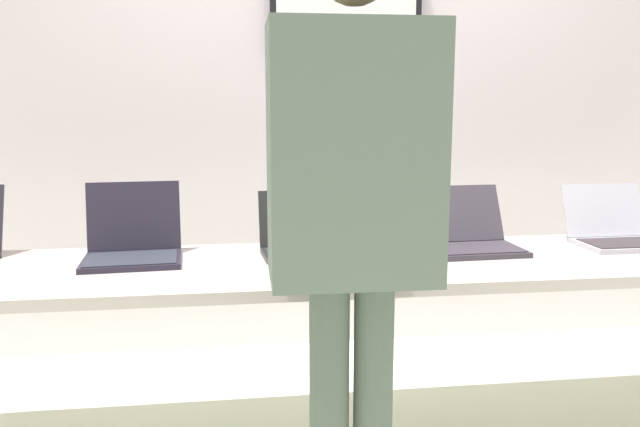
# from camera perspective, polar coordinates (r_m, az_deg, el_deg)

# --- Properties ---
(back_wall) EXTENTS (8.00, 0.11, 2.75)m
(back_wall) POSITION_cam_1_polar(r_m,az_deg,el_deg) (3.44, 0.89, 10.98)
(back_wall) COLOR silver
(back_wall) RESTS_ON ground
(workbench) EXTENTS (3.57, 0.70, 0.74)m
(workbench) POSITION_cam_1_polar(r_m,az_deg,el_deg) (2.41, 4.82, -5.14)
(workbench) COLOR #B1A39E
(workbench) RESTS_ON ground
(laptop_station_1) EXTENTS (0.37, 0.34, 0.28)m
(laptop_station_1) POSITION_cam_1_polar(r_m,az_deg,el_deg) (2.48, -16.28, -2.52)
(laptop_station_1) COLOR #23202D
(laptop_station_1) RESTS_ON workbench
(laptop_station_2) EXTENTS (0.32, 0.29, 0.24)m
(laptop_station_2) POSITION_cam_1_polar(r_m,az_deg,el_deg) (2.47, -1.69, -2.37)
(laptop_station_2) COLOR #242526
(laptop_station_2) RESTS_ON workbench
(laptop_station_3) EXTENTS (0.39, 0.37, 0.24)m
(laptop_station_3) POSITION_cam_1_polar(r_m,az_deg,el_deg) (2.62, 12.92, -1.93)
(laptop_station_3) COLOR #37333C
(laptop_station_3) RESTS_ON workbench
(laptop_station_4) EXTENTS (0.36, 0.33, 0.23)m
(laptop_station_4) POSITION_cam_1_polar(r_m,az_deg,el_deg) (2.91, 24.77, -1.42)
(laptop_station_4) COLOR #AFAEBA
(laptop_station_4) RESTS_ON workbench
(person) EXTENTS (0.44, 0.58, 1.74)m
(person) POSITION_cam_1_polar(r_m,az_deg,el_deg) (1.70, 2.89, 1.22)
(person) COLOR #556458
(person) RESTS_ON ground
(paper_sheet) EXTENTS (0.22, 0.30, 0.00)m
(paper_sheet) POSITION_cam_1_polar(r_m,az_deg,el_deg) (2.18, -6.62, -5.54)
(paper_sheet) COLOR white
(paper_sheet) RESTS_ON workbench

